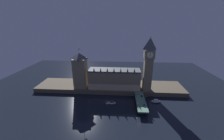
{
  "coord_description": "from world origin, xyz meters",
  "views": [
    {
      "loc": [
        16.75,
        -153.7,
        95.57
      ],
      "look_at": [
        4.95,
        20.0,
        36.88
      ],
      "focal_mm": 22.0,
      "sensor_mm": 36.0,
      "label": 1
    }
  ],
  "objects_px": {
    "car_southbound_trail": "(142,96)",
    "car_southbound_lead": "(144,106)",
    "victoria_tower": "(80,70)",
    "street_lamp_mid": "(146,98)",
    "street_lamp_far": "(135,92)",
    "boat_downstream": "(156,101)",
    "boat_upstream": "(112,103)",
    "pedestrian_near_rail": "(138,107)",
    "street_lamp_near": "(138,105)",
    "pedestrian_mid_walk": "(145,100)",
    "clock_tower": "(148,63)",
    "car_northbound_lead": "(138,95)",
    "pedestrian_far_rail": "(136,97)"
  },
  "relations": [
    {
      "from": "street_lamp_far",
      "to": "boat_downstream",
      "type": "xyz_separation_m",
      "value": [
        26.28,
        -6.03,
        -9.44
      ]
    },
    {
      "from": "pedestrian_far_rail",
      "to": "street_lamp_near",
      "type": "xyz_separation_m",
      "value": [
        -0.4,
        -21.82,
        2.82
      ]
    },
    {
      "from": "car_southbound_trail",
      "to": "street_lamp_mid",
      "type": "bearing_deg",
      "value": -74.24
    },
    {
      "from": "car_southbound_lead",
      "to": "pedestrian_near_rail",
      "type": "relative_size",
      "value": 2.57
    },
    {
      "from": "car_southbound_trail",
      "to": "pedestrian_near_rail",
      "type": "height_order",
      "value": "pedestrian_near_rail"
    },
    {
      "from": "car_southbound_trail",
      "to": "pedestrian_mid_walk",
      "type": "xyz_separation_m",
      "value": [
        2.58,
        -9.74,
        0.23
      ]
    },
    {
      "from": "pedestrian_mid_walk",
      "to": "clock_tower",
      "type": "bearing_deg",
      "value": 78.14
    },
    {
      "from": "clock_tower",
      "to": "boat_downstream",
      "type": "bearing_deg",
      "value": -68.83
    },
    {
      "from": "car_southbound_lead",
      "to": "pedestrian_far_rail",
      "type": "xyz_separation_m",
      "value": [
        -7.73,
        18.3,
        0.34
      ]
    },
    {
      "from": "clock_tower",
      "to": "pedestrian_mid_walk",
      "type": "xyz_separation_m",
      "value": [
        -6.55,
        -31.18,
        -38.48
      ]
    },
    {
      "from": "car_southbound_trail",
      "to": "pedestrian_far_rail",
      "type": "bearing_deg",
      "value": -155.96
    },
    {
      "from": "car_northbound_lead",
      "to": "car_southbound_lead",
      "type": "height_order",
      "value": "car_northbound_lead"
    },
    {
      "from": "pedestrian_far_rail",
      "to": "boat_downstream",
      "type": "bearing_deg",
      "value": 3.52
    },
    {
      "from": "car_southbound_lead",
      "to": "street_lamp_mid",
      "type": "distance_m",
      "value": 12.13
    },
    {
      "from": "street_lamp_mid",
      "to": "pedestrian_mid_walk",
      "type": "bearing_deg",
      "value": 116.36
    },
    {
      "from": "victoria_tower",
      "to": "pedestrian_near_rail",
      "type": "relative_size",
      "value": 31.06
    },
    {
      "from": "car_southbound_trail",
      "to": "boat_upstream",
      "type": "relative_size",
      "value": 0.44
    },
    {
      "from": "victoria_tower",
      "to": "street_lamp_mid",
      "type": "relative_size",
      "value": 8.48
    },
    {
      "from": "pedestrian_mid_walk",
      "to": "boat_downstream",
      "type": "bearing_deg",
      "value": 26.85
    },
    {
      "from": "street_lamp_near",
      "to": "street_lamp_far",
      "type": "distance_m",
      "value": 29.44
    },
    {
      "from": "victoria_tower",
      "to": "car_northbound_lead",
      "type": "relative_size",
      "value": 11.91
    },
    {
      "from": "street_lamp_mid",
      "to": "boat_downstream",
      "type": "distance_m",
      "value": 19.81
    },
    {
      "from": "clock_tower",
      "to": "street_lamp_near",
      "type": "distance_m",
      "value": 61.17
    },
    {
      "from": "car_southbound_trail",
      "to": "boat_downstream",
      "type": "xyz_separation_m",
      "value": [
        18.15,
        -1.85,
        -5.75
      ]
    },
    {
      "from": "pedestrian_mid_walk",
      "to": "street_lamp_near",
      "type": "xyz_separation_m",
      "value": [
        -10.71,
        -15.53,
        2.94
      ]
    },
    {
      "from": "pedestrian_near_rail",
      "to": "street_lamp_mid",
      "type": "distance_m",
      "value": 18.07
    },
    {
      "from": "clock_tower",
      "to": "car_southbound_lead",
      "type": "bearing_deg",
      "value": -101.93
    },
    {
      "from": "car_southbound_lead",
      "to": "street_lamp_mid",
      "type": "xyz_separation_m",
      "value": [
        2.98,
        11.21,
        3.56
      ]
    },
    {
      "from": "pedestrian_far_rail",
      "to": "street_lamp_mid",
      "type": "relative_size",
      "value": 0.28
    },
    {
      "from": "street_lamp_far",
      "to": "boat_downstream",
      "type": "relative_size",
      "value": 0.57
    },
    {
      "from": "car_southbound_lead",
      "to": "pedestrian_near_rail",
      "type": "distance_m",
      "value": 8.3
    },
    {
      "from": "pedestrian_near_rail",
      "to": "car_northbound_lead",
      "type": "bearing_deg",
      "value": 84.54
    },
    {
      "from": "pedestrian_mid_walk",
      "to": "boat_downstream",
      "type": "distance_m",
      "value": 18.45
    },
    {
      "from": "clock_tower",
      "to": "car_southbound_lead",
      "type": "relative_size",
      "value": 15.74
    },
    {
      "from": "pedestrian_far_rail",
      "to": "street_lamp_mid",
      "type": "xyz_separation_m",
      "value": [
        10.71,
        -7.1,
        3.22
      ]
    },
    {
      "from": "pedestrian_near_rail",
      "to": "pedestrian_far_rail",
      "type": "bearing_deg",
      "value": 90.0
    },
    {
      "from": "boat_upstream",
      "to": "pedestrian_near_rail",
      "type": "bearing_deg",
      "value": -26.87
    },
    {
      "from": "car_southbound_trail",
      "to": "car_northbound_lead",
      "type": "bearing_deg",
      "value": 156.82
    },
    {
      "from": "car_southbound_lead",
      "to": "pedestrian_near_rail",
      "type": "height_order",
      "value": "pedestrian_near_rail"
    },
    {
      "from": "boat_upstream",
      "to": "street_lamp_near",
      "type": "bearing_deg",
      "value": -27.96
    },
    {
      "from": "pedestrian_near_rail",
      "to": "boat_downstream",
      "type": "height_order",
      "value": "pedestrian_near_rail"
    },
    {
      "from": "pedestrian_near_rail",
      "to": "street_lamp_mid",
      "type": "xyz_separation_m",
      "value": [
        10.71,
        14.2,
        3.23
      ]
    },
    {
      "from": "street_lamp_near",
      "to": "car_southbound_lead",
      "type": "bearing_deg",
      "value": 23.37
    },
    {
      "from": "victoria_tower",
      "to": "pedestrian_mid_walk",
      "type": "relative_size",
      "value": 34.23
    },
    {
      "from": "street_lamp_near",
      "to": "clock_tower",
      "type": "bearing_deg",
      "value": 69.72
    },
    {
      "from": "victoria_tower",
      "to": "boat_upstream",
      "type": "height_order",
      "value": "victoria_tower"
    },
    {
      "from": "car_northbound_lead",
      "to": "street_lamp_far",
      "type": "height_order",
      "value": "street_lamp_far"
    },
    {
      "from": "car_northbound_lead",
      "to": "street_lamp_mid",
      "type": "height_order",
      "value": "street_lamp_mid"
    },
    {
      "from": "victoria_tower",
      "to": "street_lamp_near",
      "type": "relative_size",
      "value": 9.37
    },
    {
      "from": "car_southbound_trail",
      "to": "car_southbound_lead",
      "type": "bearing_deg",
      "value": -90.0
    }
  ]
}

